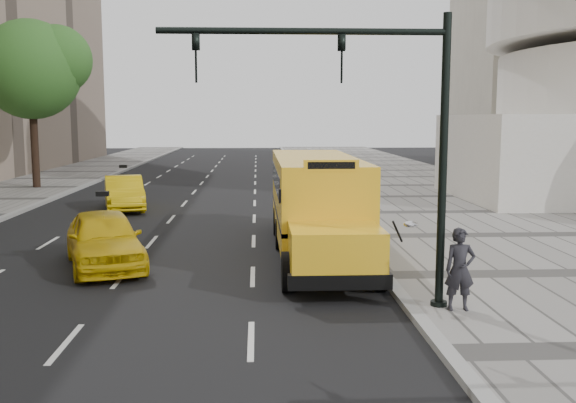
{
  "coord_description": "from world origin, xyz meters",
  "views": [
    {
      "loc": [
        2.64,
        -21.85,
        4.23
      ],
      "look_at": [
        3.5,
        -4.0,
        1.9
      ],
      "focal_mm": 40.0,
      "sensor_mm": 36.0,
      "label": 1
    }
  ],
  "objects_px": {
    "traffic_signal": "(378,125)",
    "taxi_far": "(124,193)",
    "tree_c": "(33,69)",
    "pedestrian": "(460,269)",
    "taxi_near": "(104,239)",
    "school_bus": "(316,196)"
  },
  "relations": [
    {
      "from": "traffic_signal",
      "to": "taxi_far",
      "type": "bearing_deg",
      "value": 118.05
    },
    {
      "from": "tree_c",
      "to": "pedestrian",
      "type": "relative_size",
      "value": 5.59
    },
    {
      "from": "tree_c",
      "to": "pedestrian",
      "type": "distance_m",
      "value": 31.44
    },
    {
      "from": "taxi_far",
      "to": "traffic_signal",
      "type": "distance_m",
      "value": 18.87
    },
    {
      "from": "pedestrian",
      "to": "taxi_near",
      "type": "bearing_deg",
      "value": 151.87
    },
    {
      "from": "tree_c",
      "to": "taxi_near",
      "type": "bearing_deg",
      "value": -67.09
    },
    {
      "from": "tree_c",
      "to": "taxi_far",
      "type": "height_order",
      "value": "tree_c"
    },
    {
      "from": "tree_c",
      "to": "pedestrian",
      "type": "height_order",
      "value": "tree_c"
    },
    {
      "from": "taxi_near",
      "to": "traffic_signal",
      "type": "relative_size",
      "value": 0.75
    },
    {
      "from": "taxi_far",
      "to": "pedestrian",
      "type": "relative_size",
      "value": 2.67
    },
    {
      "from": "taxi_far",
      "to": "school_bus",
      "type": "bearing_deg",
      "value": -64.69
    },
    {
      "from": "tree_c",
      "to": "school_bus",
      "type": "relative_size",
      "value": 0.86
    },
    {
      "from": "pedestrian",
      "to": "traffic_signal",
      "type": "xyz_separation_m",
      "value": [
        -1.74,
        0.34,
        3.05
      ]
    },
    {
      "from": "pedestrian",
      "to": "taxi_far",
      "type": "bearing_deg",
      "value": 123.98
    },
    {
      "from": "taxi_near",
      "to": "pedestrian",
      "type": "xyz_separation_m",
      "value": [
        8.65,
        -5.01,
        0.22
      ]
    },
    {
      "from": "school_bus",
      "to": "traffic_signal",
      "type": "distance_m",
      "value": 7.12
    },
    {
      "from": "tree_c",
      "to": "taxi_near",
      "type": "height_order",
      "value": "tree_c"
    },
    {
      "from": "pedestrian",
      "to": "traffic_signal",
      "type": "relative_size",
      "value": 0.28
    },
    {
      "from": "tree_c",
      "to": "school_bus",
      "type": "distance_m",
      "value": 24.33
    },
    {
      "from": "taxi_far",
      "to": "tree_c",
      "type": "bearing_deg",
      "value": 113.51
    },
    {
      "from": "taxi_near",
      "to": "taxi_far",
      "type": "relative_size",
      "value": 1.02
    },
    {
      "from": "school_bus",
      "to": "taxi_far",
      "type": "bearing_deg",
      "value": 129.68
    }
  ]
}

